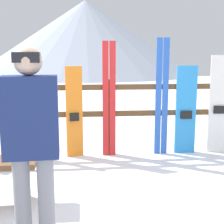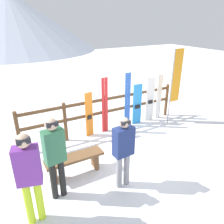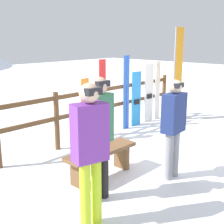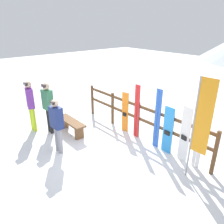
{
  "view_description": "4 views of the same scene",
  "coord_description": "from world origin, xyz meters",
  "px_view_note": "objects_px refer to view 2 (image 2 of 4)",
  "views": [
    {
      "loc": [
        -0.43,
        -2.96,
        1.51
      ],
      "look_at": [
        -0.05,
        0.9,
        0.81
      ],
      "focal_mm": 50.0,
      "sensor_mm": 36.0,
      "label": 1
    },
    {
      "loc": [
        -2.79,
        -3.77,
        3.27
      ],
      "look_at": [
        -0.27,
        0.75,
        1.05
      ],
      "focal_mm": 35.0,
      "sensor_mm": 36.0,
      "label": 2
    },
    {
      "loc": [
        -4.83,
        -3.12,
        2.2
      ],
      "look_at": [
        -0.55,
        0.86,
        0.78
      ],
      "focal_mm": 50.0,
      "sensor_mm": 36.0,
      "label": 3
    },
    {
      "loc": [
        4.27,
        -2.97,
        3.45
      ],
      "look_at": [
        -0.25,
        0.83,
        1.0
      ],
      "focal_mm": 35.0,
      "sensor_mm": 36.0,
      "label": 4
    }
  ],
  "objects_px": {
    "snowboard_orange": "(89,115)",
    "ski_pair_white": "(159,97)",
    "snowboard_white": "(150,100)",
    "ski_pair_red": "(105,106)",
    "person_navy": "(123,148)",
    "snowboard_blue": "(137,105)",
    "bench": "(75,161)",
    "person_plaid_green": "(55,153)",
    "ski_pair_blue": "(127,101)",
    "rental_flag": "(175,80)",
    "person_purple": "(29,173)"
  },
  "relations": [
    {
      "from": "snowboard_orange",
      "to": "ski_pair_white",
      "type": "bearing_deg",
      "value": 0.08
    },
    {
      "from": "snowboard_white",
      "to": "ski_pair_red",
      "type": "bearing_deg",
      "value": 179.89
    },
    {
      "from": "person_navy",
      "to": "snowboard_blue",
      "type": "height_order",
      "value": "person_navy"
    },
    {
      "from": "snowboard_white",
      "to": "snowboard_blue",
      "type": "bearing_deg",
      "value": -179.98
    },
    {
      "from": "bench",
      "to": "person_plaid_green",
      "type": "distance_m",
      "value": 0.98
    },
    {
      "from": "ski_pair_blue",
      "to": "snowboard_blue",
      "type": "relative_size",
      "value": 1.3
    },
    {
      "from": "snowboard_orange",
      "to": "rental_flag",
      "type": "bearing_deg",
      "value": -9.52
    },
    {
      "from": "person_plaid_green",
      "to": "snowboard_orange",
      "type": "relative_size",
      "value": 1.25
    },
    {
      "from": "ski_pair_red",
      "to": "snowboard_white",
      "type": "relative_size",
      "value": 1.13
    },
    {
      "from": "person_purple",
      "to": "ski_pair_blue",
      "type": "height_order",
      "value": "ski_pair_blue"
    },
    {
      "from": "person_navy",
      "to": "ski_pair_red",
      "type": "relative_size",
      "value": 0.91
    },
    {
      "from": "person_navy",
      "to": "snowboard_white",
      "type": "distance_m",
      "value": 3.41
    },
    {
      "from": "bench",
      "to": "person_plaid_green",
      "type": "height_order",
      "value": "person_plaid_green"
    },
    {
      "from": "person_purple",
      "to": "ski_pair_white",
      "type": "bearing_deg",
      "value": 26.63
    },
    {
      "from": "snowboard_white",
      "to": "rental_flag",
      "type": "bearing_deg",
      "value": -39.79
    },
    {
      "from": "snowboard_orange",
      "to": "snowboard_blue",
      "type": "xyz_separation_m",
      "value": [
        1.71,
        0.0,
        0.0
      ]
    },
    {
      "from": "bench",
      "to": "ski_pair_blue",
      "type": "relative_size",
      "value": 0.73
    },
    {
      "from": "bench",
      "to": "ski_pair_red",
      "type": "height_order",
      "value": "ski_pair_red"
    },
    {
      "from": "snowboard_orange",
      "to": "snowboard_white",
      "type": "bearing_deg",
      "value": 0.0
    },
    {
      "from": "snowboard_white",
      "to": "ski_pair_white",
      "type": "xyz_separation_m",
      "value": [
        0.39,
        0.0,
        0.03
      ]
    },
    {
      "from": "person_plaid_green",
      "to": "person_purple",
      "type": "bearing_deg",
      "value": -144.28
    },
    {
      "from": "person_navy",
      "to": "snowboard_white",
      "type": "xyz_separation_m",
      "value": [
        2.5,
        2.31,
        -0.16
      ]
    },
    {
      "from": "snowboard_orange",
      "to": "ski_pair_blue",
      "type": "relative_size",
      "value": 0.77
    },
    {
      "from": "snowboard_white",
      "to": "ski_pair_white",
      "type": "distance_m",
      "value": 0.39
    },
    {
      "from": "person_navy",
      "to": "ski_pair_white",
      "type": "bearing_deg",
      "value": 38.69
    },
    {
      "from": "person_navy",
      "to": "person_purple",
      "type": "distance_m",
      "value": 1.78
    },
    {
      "from": "ski_pair_red",
      "to": "ski_pair_white",
      "type": "relative_size",
      "value": 1.1
    },
    {
      "from": "person_navy",
      "to": "bench",
      "type": "bearing_deg",
      "value": 131.75
    },
    {
      "from": "person_purple",
      "to": "snowboard_white",
      "type": "distance_m",
      "value": 4.88
    },
    {
      "from": "ski_pair_white",
      "to": "person_plaid_green",
      "type": "bearing_deg",
      "value": -154.62
    },
    {
      "from": "ski_pair_blue",
      "to": "rental_flag",
      "type": "height_order",
      "value": "rental_flag"
    },
    {
      "from": "bench",
      "to": "person_purple",
      "type": "bearing_deg",
      "value": -140.27
    },
    {
      "from": "snowboard_orange",
      "to": "ski_pair_red",
      "type": "bearing_deg",
      "value": 0.39
    },
    {
      "from": "person_navy",
      "to": "ski_pair_red",
      "type": "bearing_deg",
      "value": 71.25
    },
    {
      "from": "ski_pair_red",
      "to": "snowboard_blue",
      "type": "height_order",
      "value": "ski_pair_red"
    },
    {
      "from": "snowboard_white",
      "to": "rental_flag",
      "type": "relative_size",
      "value": 0.62
    },
    {
      "from": "ski_pair_blue",
      "to": "person_purple",
      "type": "bearing_deg",
      "value": -145.22
    },
    {
      "from": "snowboard_orange",
      "to": "snowboard_blue",
      "type": "relative_size",
      "value": 1.0
    },
    {
      "from": "snowboard_orange",
      "to": "snowboard_white",
      "type": "height_order",
      "value": "snowboard_white"
    },
    {
      "from": "snowboard_blue",
      "to": "snowboard_white",
      "type": "relative_size",
      "value": 0.9
    },
    {
      "from": "rental_flag",
      "to": "ski_pair_blue",
      "type": "bearing_deg",
      "value": 162.18
    },
    {
      "from": "ski_pair_red",
      "to": "ski_pair_white",
      "type": "height_order",
      "value": "ski_pair_red"
    },
    {
      "from": "snowboard_white",
      "to": "ski_pair_white",
      "type": "height_order",
      "value": "ski_pair_white"
    },
    {
      "from": "bench",
      "to": "ski_pair_red",
      "type": "bearing_deg",
      "value": 44.08
    },
    {
      "from": "person_purple",
      "to": "snowboard_white",
      "type": "relative_size",
      "value": 1.13
    },
    {
      "from": "person_plaid_green",
      "to": "ski_pair_white",
      "type": "relative_size",
      "value": 1.09
    },
    {
      "from": "rental_flag",
      "to": "snowboard_blue",
      "type": "bearing_deg",
      "value": 156.63
    },
    {
      "from": "snowboard_orange",
      "to": "bench",
      "type": "bearing_deg",
      "value": -124.33
    },
    {
      "from": "bench",
      "to": "ski_pair_white",
      "type": "distance_m",
      "value": 3.95
    },
    {
      "from": "ski_pair_white",
      "to": "ski_pair_blue",
      "type": "bearing_deg",
      "value": 180.0
    }
  ]
}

